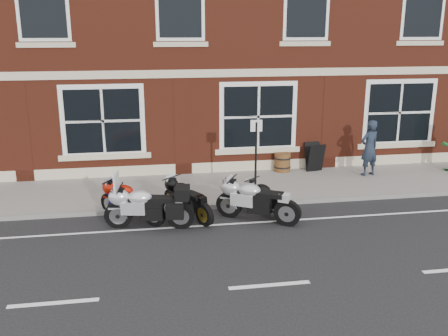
% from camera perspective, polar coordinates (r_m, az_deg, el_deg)
% --- Properties ---
extents(ground, '(80.00, 80.00, 0.00)m').
position_cam_1_polar(ground, '(12.53, 1.79, -6.70)').
color(ground, black).
rests_on(ground, ground).
extents(sidewalk, '(30.00, 3.00, 0.12)m').
position_cam_1_polar(sidewalk, '(15.29, -0.38, -2.28)').
color(sidewalk, slate).
rests_on(sidewalk, ground).
extents(kerb, '(30.00, 0.16, 0.12)m').
position_cam_1_polar(kerb, '(13.81, 0.65, -4.27)').
color(kerb, slate).
rests_on(kerb, ground).
extents(moto_touring_silver, '(2.21, 0.63, 1.46)m').
position_cam_1_polar(moto_touring_silver, '(12.39, -8.84, -4.20)').
color(moto_touring_silver, black).
rests_on(moto_touring_silver, ground).
extents(moto_sport_red, '(1.65, 1.48, 0.94)m').
position_cam_1_polar(moto_sport_red, '(12.98, -10.53, -3.61)').
color(moto_sport_red, black).
rests_on(moto_sport_red, ground).
extents(moto_sport_black, '(1.13, 1.83, 0.92)m').
position_cam_1_polar(moto_sport_black, '(12.98, -4.17, -3.46)').
color(moto_sport_black, black).
rests_on(moto_sport_black, ground).
extents(moto_sport_silver, '(1.98, 1.31, 1.01)m').
position_cam_1_polar(moto_sport_silver, '(12.72, 3.73, -3.59)').
color(moto_sport_silver, black).
rests_on(moto_sport_silver, ground).
extents(moto_naked_black, '(1.05, 1.68, 0.84)m').
position_cam_1_polar(moto_naked_black, '(13.13, 5.07, -3.44)').
color(moto_naked_black, black).
rests_on(moto_naked_black, ground).
extents(pedestrian_left, '(0.77, 0.61, 1.83)m').
position_cam_1_polar(pedestrian_left, '(16.84, 16.28, 2.21)').
color(pedestrian_left, '#1B2330').
rests_on(pedestrian_left, sidewalk).
extents(a_board_sign, '(0.64, 0.48, 0.96)m').
position_cam_1_polar(a_board_sign, '(17.08, 10.31, 1.27)').
color(a_board_sign, black).
rests_on(a_board_sign, sidewalk).
extents(barrel_planter, '(0.57, 0.57, 0.63)m').
position_cam_1_polar(barrel_planter, '(16.89, 6.68, 0.67)').
color(barrel_planter, '#433111').
rests_on(barrel_planter, sidewalk).
extents(parking_sign, '(0.32, 0.06, 2.26)m').
position_cam_1_polar(parking_sign, '(13.79, 3.66, 1.60)').
color(parking_sign, black).
rests_on(parking_sign, sidewalk).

